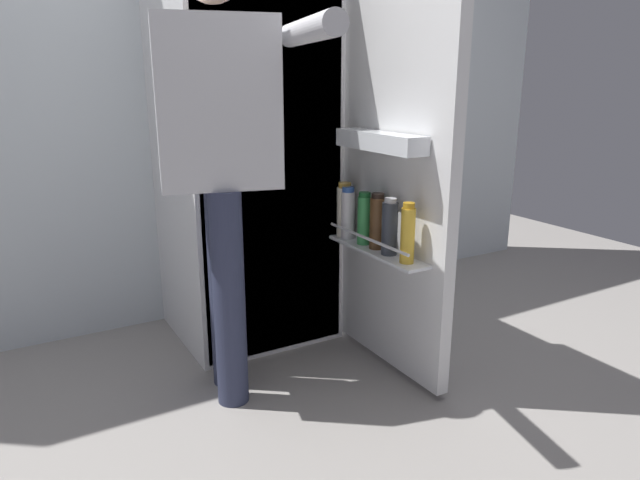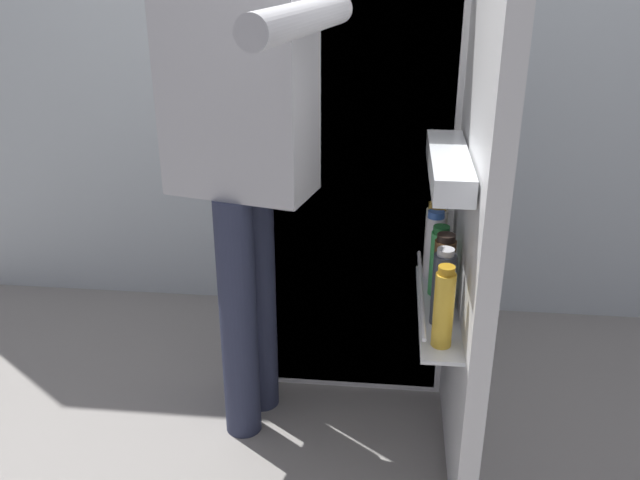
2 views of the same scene
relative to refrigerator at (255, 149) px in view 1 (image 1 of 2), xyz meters
The scene contains 4 objects.
ground_plane 1.04m from the refrigerator, 93.46° to the right, with size 6.22×6.22×0.00m, color gray.
kitchen_wall 0.61m from the refrigerator, 94.10° to the left, with size 4.40×0.10×2.65m, color silver.
refrigerator is the anchor object (origin of this frame).
person 0.58m from the refrigerator, 125.25° to the right, with size 0.56×0.80×1.68m.
Camera 1 is at (-1.03, -1.93, 1.22)m, focal length 32.21 mm.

